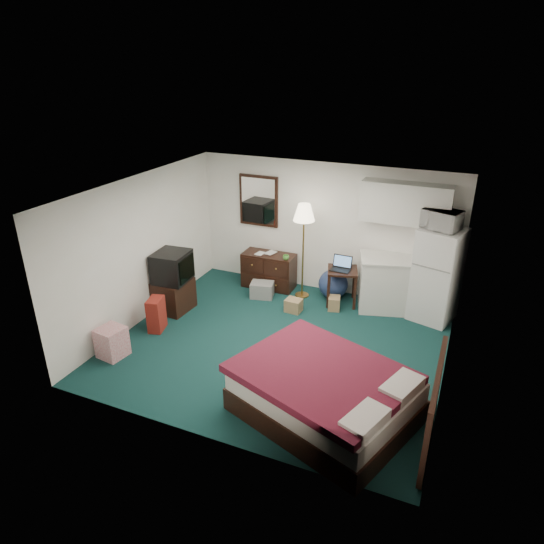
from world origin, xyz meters
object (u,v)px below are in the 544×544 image
at_px(dresser, 269,270).
at_px(kitchen_counter, 385,284).
at_px(floor_lamp, 303,252).
at_px(fridge, 437,275).
at_px(tv_stand, 173,295).
at_px(bed, 325,394).
at_px(suitcase, 156,314).
at_px(desk, 342,286).

height_order(dresser, kitchen_counter, kitchen_counter).
xyz_separation_m(floor_lamp, kitchen_counter, (1.53, 0.12, -0.43)).
xyz_separation_m(fridge, tv_stand, (-4.33, -1.52, -0.54)).
height_order(dresser, tv_stand, dresser).
xyz_separation_m(bed, tv_stand, (-3.37, 1.65, -0.04)).
relative_size(fridge, suitcase, 2.87).
relative_size(kitchen_counter, suitcase, 1.68).
bearing_deg(tv_stand, kitchen_counter, 27.11).
bearing_deg(dresser, floor_lamp, -10.49).
distance_m(dresser, kitchen_counter, 2.28).
bearing_deg(fridge, suitcase, -136.25).
bearing_deg(suitcase, tv_stand, 86.42).
bearing_deg(dresser, tv_stand, -128.45).
bearing_deg(fridge, bed, -91.21).
distance_m(kitchen_counter, bed, 3.21).
relative_size(floor_lamp, suitcase, 3.18).
bearing_deg(kitchen_counter, suitcase, -161.56).
xyz_separation_m(desk, tv_stand, (-2.72, -1.44, -0.05)).
relative_size(desk, kitchen_counter, 0.70).
bearing_deg(suitcase, desk, 25.21).
bearing_deg(desk, dresser, 159.21).
xyz_separation_m(dresser, suitcase, (-1.05, -2.28, -0.06)).
bearing_deg(suitcase, fridge, 13.28).
bearing_deg(floor_lamp, desk, 0.69).
relative_size(desk, fridge, 0.41).
height_order(dresser, fridge, fridge).
relative_size(floor_lamp, fridge, 1.10).
bearing_deg(fridge, tv_stand, -145.03).
relative_size(dresser, fridge, 0.62).
xyz_separation_m(dresser, desk, (1.52, -0.12, -0.01)).
bearing_deg(suitcase, bed, -30.99).
height_order(desk, bed, desk).
bearing_deg(tv_stand, desk, 31.05).
xyz_separation_m(desk, bed, (0.66, -3.10, -0.01)).
xyz_separation_m(dresser, fridge, (3.14, -0.04, 0.47)).
xyz_separation_m(desk, suitcase, (-2.57, -2.16, -0.05)).
xyz_separation_m(dresser, kitchen_counter, (2.28, -0.01, 0.13)).
bearing_deg(dresser, desk, -5.35).
xyz_separation_m(kitchen_counter, suitcase, (-3.33, -2.27, -0.20)).
distance_m(floor_lamp, tv_stand, 2.50).
bearing_deg(bed, fridge, 93.12).
xyz_separation_m(floor_lamp, desk, (0.77, 0.01, -0.57)).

